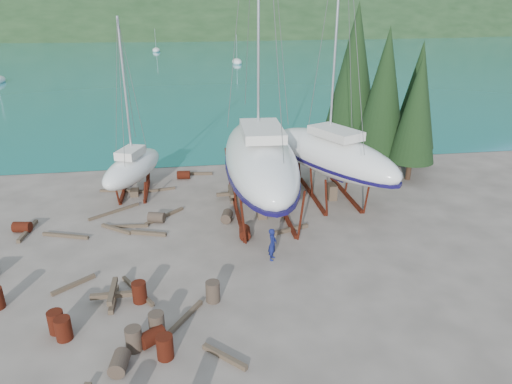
{
  "coord_description": "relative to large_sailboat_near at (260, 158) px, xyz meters",
  "views": [
    {
      "loc": [
        -0.89,
        -17.72,
        11.14
      ],
      "look_at": [
        2.27,
        3.0,
        2.58
      ],
      "focal_mm": 32.0,
      "sensor_mm": 36.0,
      "label": 1
    }
  ],
  "objects": [
    {
      "name": "ground",
      "position": [
        -2.98,
        -6.14,
        -3.3
      ],
      "size": [
        600.0,
        600.0,
        0.0
      ],
      "primitive_type": "plane",
      "color": "#5C5148",
      "rests_on": "ground"
    },
    {
      "name": "bay_water",
      "position": [
        -2.98,
        308.86,
        -3.29
      ],
      "size": [
        700.0,
        700.0,
        0.0
      ],
      "primitive_type": "plane",
      "color": "teal",
      "rests_on": "ground"
    },
    {
      "name": "far_hill",
      "position": [
        -2.98,
        313.86,
        -3.3
      ],
      "size": [
        800.0,
        360.0,
        110.0
      ],
      "primitive_type": "ellipsoid",
      "color": "black",
      "rests_on": "ground"
    },
    {
      "name": "far_house_left",
      "position": [
        -62.98,
        183.86,
        -0.37
      ],
      "size": [
        6.6,
        5.6,
        5.6
      ],
      "color": "beige",
      "rests_on": "ground"
    },
    {
      "name": "far_house_center",
      "position": [
        -22.98,
        183.86,
        -0.37
      ],
      "size": [
        6.6,
        5.6,
        5.6
      ],
      "color": "beige",
      "rests_on": "ground"
    },
    {
      "name": "far_house_right",
      "position": [
        27.02,
        183.86,
        -0.37
      ],
      "size": [
        6.6,
        5.6,
        5.6
      ],
      "color": "beige",
      "rests_on": "ground"
    },
    {
      "name": "cypress_near_right",
      "position": [
        9.52,
        5.86,
        2.49
      ],
      "size": [
        3.6,
        3.6,
        10.0
      ],
      "color": "black",
      "rests_on": "ground"
    },
    {
      "name": "cypress_mid_right",
      "position": [
        11.02,
        3.86,
        1.62
      ],
      "size": [
        3.06,
        3.06,
        8.5
      ],
      "color": "black",
      "rests_on": "ground"
    },
    {
      "name": "cypress_back_left",
      "position": [
        8.02,
        7.86,
        3.37
      ],
      "size": [
        4.14,
        4.14,
        11.5
      ],
      "color": "black",
      "rests_on": "ground"
    },
    {
      "name": "cypress_far_right",
      "position": [
        12.52,
        6.86,
        1.91
      ],
      "size": [
        3.24,
        3.24,
        9.0
      ],
      "color": "black",
      "rests_on": "ground"
    },
    {
      "name": "moored_boat_mid",
      "position": [
        7.02,
        73.86,
        -2.91
      ],
      "size": [
        2.0,
        5.0,
        6.05
      ],
      "color": "white",
      "rests_on": "ground"
    },
    {
      "name": "moored_boat_far",
      "position": [
        -10.98,
        103.86,
        -2.91
      ],
      "size": [
        2.0,
        5.0,
        6.05
      ],
      "color": "white",
      "rests_on": "ground"
    },
    {
      "name": "large_sailboat_near",
      "position": [
        0.0,
        0.0,
        0.0
      ],
      "size": [
        4.37,
        13.17,
        20.49
      ],
      "rotation": [
        0.0,
        0.0,
        -0.04
      ],
      "color": "white",
      "rests_on": "ground"
    },
    {
      "name": "large_sailboat_far",
      "position": [
        4.72,
        1.82,
        -0.54
      ],
      "size": [
        7.3,
        10.98,
        16.87
      ],
      "rotation": [
        0.0,
        0.0,
        0.43
      ],
      "color": "white",
      "rests_on": "ground"
    },
    {
      "name": "small_sailboat_shore",
      "position": [
        -7.45,
        4.11,
        -1.54
      ],
      "size": [
        4.3,
        6.96,
        10.64
      ],
      "rotation": [
        0.0,
        0.0,
        -0.36
      ],
      "color": "white",
      "rests_on": "ground"
    },
    {
      "name": "worker",
      "position": [
        -0.26,
        -5.34,
        -2.5
      ],
      "size": [
        0.57,
        0.68,
        1.6
      ],
      "primitive_type": "imported",
      "rotation": [
        0.0,
        0.0,
        1.19
      ],
      "color": "#121951",
      "rests_on": "ground"
    },
    {
      "name": "drum_0",
      "position": [
        -9.04,
        -9.28,
        -2.86
      ],
      "size": [
        0.58,
        0.58,
        0.88
      ],
      "primitive_type": "cylinder",
      "color": "#57160F",
      "rests_on": "ground"
    },
    {
      "name": "drum_1",
      "position": [
        -6.53,
        -11.59,
        -3.01
      ],
      "size": [
        0.69,
        0.95,
        0.58
      ],
      "primitive_type": "cylinder",
      "rotation": [
        1.57,
        0.0,
        3.01
      ],
      "color": "#2D2823",
      "rests_on": "ground"
    },
    {
      "name": "drum_2",
      "position": [
        -12.87,
        -0.57,
        -3.01
      ],
      "size": [
        0.96,
        0.71,
        0.58
      ],
      "primitive_type": "cylinder",
      "rotation": [
        1.57,
        0.0,
        1.41
      ],
      "color": "#57160F",
      "rests_on": "ground"
    },
    {
      "name": "drum_4",
      "position": [
        -4.36,
        6.28,
        -3.01
      ],
      "size": [
        0.93,
        0.66,
        0.58
      ],
      "primitive_type": "cylinder",
      "rotation": [
        1.57,
        0.0,
        1.48
      ],
      "color": "#57160F",
      "rests_on": "ground"
    },
    {
      "name": "drum_5",
      "position": [
        -5.4,
        -9.94,
        -2.86
      ],
      "size": [
        0.58,
        0.58,
        0.88
      ],
      "primitive_type": "cylinder",
      "color": "#2D2823",
      "rests_on": "ground"
    },
    {
      "name": "drum_6",
      "position": [
        -1.27,
        -3.0,
        -3.01
      ],
      "size": [
        0.66,
        0.93,
        0.58
      ],
      "primitive_type": "cylinder",
      "rotation": [
        1.57,
        0.0,
        -0.1
      ],
      "color": "#57160F",
      "rests_on": "ground"
    },
    {
      "name": "drum_9",
      "position": [
        -5.88,
        -0.43,
        -3.01
      ],
      "size": [
        1.01,
        0.81,
        0.58
      ],
      "primitive_type": "cylinder",
      "rotation": [
        1.57,
        0.0,
        1.28
      ],
      "color": "#2D2823",
      "rests_on": "ground"
    },
    {
      "name": "drum_10",
      "position": [
        -5.06,
        -11.23,
        -2.86
      ],
      "size": [
        0.58,
        0.58,
        0.88
      ],
      "primitive_type": "cylinder",
      "color": "#57160F",
      "rests_on": "ground"
    },
    {
      "name": "drum_11",
      "position": [
        -2.01,
        -0.88,
        -3.01
      ],
      "size": [
        0.78,
        0.99,
        0.58
      ],
      "primitive_type": "cylinder",
      "rotation": [
        1.57,
        0.0,
        2.9
      ],
      "color": "#2D2823",
      "rests_on": "ground"
    },
    {
      "name": "drum_12",
      "position": [
        -5.54,
        -10.45,
        -3.01
      ],
      "size": [
        1.05,
        0.99,
        0.58
      ],
      "primitive_type": "cylinder",
      "rotation": [
        1.57,
        0.0,
        2.2
      ],
      "color": "#57160F",
      "rests_on": "ground"
    },
    {
      "name": "drum_13",
      "position": [
        -8.69,
        -9.72,
        -2.86
      ],
      "size": [
        0.58,
        0.58,
        0.88
      ],
      "primitive_type": "cylinder",
      "color": "#57160F",
      "rests_on": "ground"
    },
    {
      "name": "drum_14",
      "position": [
        -6.18,
        -7.81,
        -2.86
      ],
      "size": [
        0.58,
        0.58,
        0.88
      ],
      "primitive_type": "cylinder",
      "color": "#57160F",
      "rests_on": "ground"
    },
    {
      "name": "drum_16",
      "position": [
        -6.14,
        -10.66,
        -2.86
      ],
      "size": [
        0.58,
        0.58,
        0.88
      ],
      "primitive_type": "cylinder",
      "color": "#2D2823",
      "rests_on": "ground"
    },
    {
      "name": "drum_17",
      "position": [
        -3.25,
        -8.22,
        -2.86
      ],
      "size": [
        0.58,
        0.58,
        0.88
      ],
      "primitive_type": "cylinder",
      "color": "#2D2823",
      "rests_on": "ground"
    },
    {
      "name": "timber_0",
      "position": [
        -8.37,
        4.47,
        -3.23
      ],
      "size": [
        2.76,
        0.65,
        0.14
      ],
      "primitive_type": "cube",
      "rotation": [
        0.0,
        0.0,
        1.39
      ],
      "color": "brown",
      "rests_on": "ground"
    },
    {
      "name": "timber_1",
      "position": [
        1.28,
        -2.61,
        -3.2
      ],
      "size": [
        2.03,
        0.85,
        0.19
      ],
      "primitive_type": "cube",
      "rotation": [
        0.0,
        0.0,
        1.9
      ],
      "color": "brown",
      "rests_on": "ground"
    },
    {
      "name": "timber_2",
      "position": [
        -12.59,
        -0.68,
        -3.2
      ],
      "size": [
        0.39,
        2.45,
        0.19
      ],
      "primitive_type": "cube",
      "rotation": [
        0.0,
        0.0,
        3.06
      ],
      "color": "brown",
      "rests_on": "ground"
    },
    {
      "name": "timber_3",
      "position": [
        -6.35,
        -7.15,
        -3.22
      ],
      "size": [
        1.53,
        2.33,
        0.15
      ],
      "primitive_type": "cube",
      "rotation": [
        0.0,
        0.0,
        0.56
      ],
      "color": "brown",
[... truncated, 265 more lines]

